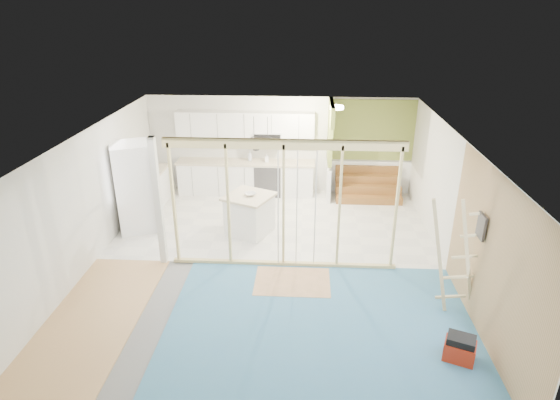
# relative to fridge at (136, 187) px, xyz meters

# --- Properties ---
(room) EXTENTS (7.01, 8.01, 2.61)m
(room) POSITION_rel_fridge_xyz_m (3.08, -1.47, 0.28)
(room) COLOR slate
(room) RESTS_ON ground
(floor_overlays) EXTENTS (7.00, 8.00, 0.03)m
(floor_overlays) POSITION_rel_fridge_xyz_m (3.15, -1.41, -1.01)
(floor_overlays) COLOR silver
(floor_overlays) RESTS_ON room
(stud_frame) EXTENTS (4.66, 0.14, 2.60)m
(stud_frame) POSITION_rel_fridge_xyz_m (2.83, -1.47, 0.57)
(stud_frame) COLOR #DDCF87
(stud_frame) RESTS_ON room
(base_cabinets) EXTENTS (4.45, 2.24, 0.93)m
(base_cabinets) POSITION_rel_fridge_xyz_m (1.47, 1.89, -0.55)
(base_cabinets) COLOR white
(base_cabinets) RESTS_ON room
(upper_cabinets) EXTENTS (3.60, 0.41, 0.85)m
(upper_cabinets) POSITION_rel_fridge_xyz_m (2.24, 2.35, 0.80)
(upper_cabinets) COLOR white
(upper_cabinets) RESTS_ON room
(green_partition) EXTENTS (2.25, 1.51, 2.60)m
(green_partition) POSITION_rel_fridge_xyz_m (5.12, 2.19, -0.07)
(green_partition) COLOR olive
(green_partition) RESTS_ON room
(pot_rack) EXTENTS (0.52, 0.52, 0.72)m
(pot_rack) POSITION_rel_fridge_xyz_m (2.77, 0.42, 0.98)
(pot_rack) COLOR black
(pot_rack) RESTS_ON room
(sheathing_panel) EXTENTS (0.02, 4.00, 2.60)m
(sheathing_panel) POSITION_rel_fridge_xyz_m (6.56, -3.47, 0.28)
(sheathing_panel) COLOR tan
(sheathing_panel) RESTS_ON room
(electrical_panel) EXTENTS (0.04, 0.30, 0.40)m
(electrical_panel) POSITION_rel_fridge_xyz_m (6.51, -2.87, 0.63)
(electrical_panel) COLOR #3B3B40
(electrical_panel) RESTS_ON room
(ceiling_light) EXTENTS (0.32, 0.32, 0.08)m
(ceiling_light) POSITION_rel_fridge_xyz_m (4.48, 1.53, 1.52)
(ceiling_light) COLOR #FFEABF
(ceiling_light) RESTS_ON room
(fridge) EXTENTS (1.18, 1.13, 2.03)m
(fridge) POSITION_rel_fridge_xyz_m (0.00, 0.00, 0.00)
(fridge) COLOR white
(fridge) RESTS_ON room
(island) EXTENTS (1.26, 1.26, 0.93)m
(island) POSITION_rel_fridge_xyz_m (2.55, -0.10, -0.56)
(island) COLOR white
(island) RESTS_ON room
(bowl) EXTENTS (0.30, 0.30, 0.06)m
(bowl) POSITION_rel_fridge_xyz_m (2.58, -0.11, -0.06)
(bowl) COLOR silver
(bowl) RESTS_ON island
(soap_bottle_a) EXTENTS (0.11, 0.12, 0.27)m
(soap_bottle_a) POSITION_rel_fridge_xyz_m (2.29, 2.28, 0.05)
(soap_bottle_a) COLOR silver
(soap_bottle_a) RESTS_ON base_cabinets
(soap_bottle_b) EXTENTS (0.11, 0.11, 0.21)m
(soap_bottle_b) POSITION_rel_fridge_xyz_m (2.74, 2.22, 0.02)
(soap_bottle_b) COLOR white
(soap_bottle_b) RESTS_ON base_cabinets
(toolbox) EXTENTS (0.52, 0.46, 0.41)m
(toolbox) POSITION_rel_fridge_xyz_m (6.07, -3.97, -0.82)
(toolbox) COLOR #A1220E
(toolbox) RESTS_ON room
(ladder) EXTENTS (1.09, 0.12, 2.03)m
(ladder) POSITION_rel_fridge_xyz_m (6.25, -2.77, 0.02)
(ladder) COLOR tan
(ladder) RESTS_ON room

